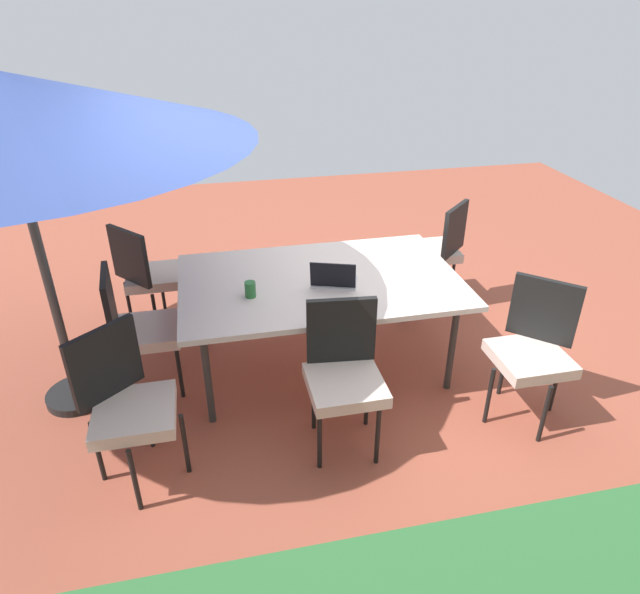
# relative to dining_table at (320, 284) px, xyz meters

# --- Properties ---
(ground_plane) EXTENTS (10.00, 10.00, 0.02)m
(ground_plane) POSITION_rel_dining_table_xyz_m (0.00, 0.00, -0.73)
(ground_plane) COLOR #9E4C38
(dining_table) EXTENTS (2.04, 1.28, 0.77)m
(dining_table) POSITION_rel_dining_table_xyz_m (0.00, 0.00, 0.00)
(dining_table) COLOR silver
(dining_table) RESTS_ON ground_plane
(patio_umbrella) EXTENTS (2.84, 2.84, 2.25)m
(patio_umbrella) POSITION_rel_dining_table_xyz_m (1.82, 0.04, 1.32)
(patio_umbrella) COLOR #4C4C4C
(patio_umbrella) RESTS_ON ground_plane
(chair_southeast) EXTENTS (0.59, 0.58, 0.98)m
(chair_southeast) POSITION_rel_dining_table_xyz_m (1.30, -0.83, -0.17)
(chair_southeast) COLOR beige
(chair_southeast) RESTS_ON ground_plane
(chair_northwest) EXTENTS (0.59, 0.59, 0.98)m
(chair_northwest) POSITION_rel_dining_table_xyz_m (-1.27, 0.85, -0.17)
(chair_northwest) COLOR beige
(chair_northwest) RESTS_ON ground_plane
(chair_southwest) EXTENTS (0.59, 0.59, 0.98)m
(chair_southwest) POSITION_rel_dining_table_xyz_m (-1.28, -0.81, -0.17)
(chair_southwest) COLOR beige
(chair_southwest) RESTS_ON ground_plane
(chair_northeast) EXTENTS (0.58, 0.59, 0.98)m
(chair_northeast) POSITION_rel_dining_table_xyz_m (1.33, 0.86, -0.17)
(chair_northeast) COLOR beige
(chair_northeast) RESTS_ON ground_plane
(chair_east) EXTENTS (0.48, 0.47, 0.98)m
(chair_east) POSITION_rel_dining_table_xyz_m (1.33, 0.02, -0.17)
(chair_east) COLOR beige
(chair_east) RESTS_ON ground_plane
(chair_north) EXTENTS (0.47, 0.48, 0.98)m
(chair_north) POSITION_rel_dining_table_xyz_m (0.03, 0.85, -0.17)
(chair_north) COLOR beige
(chair_north) RESTS_ON ground_plane
(laptop) EXTENTS (0.38, 0.34, 0.21)m
(laptop) POSITION_rel_dining_table_xyz_m (-0.07, 0.12, 0.09)
(laptop) COLOR #B7B7BC
(laptop) RESTS_ON dining_table
(cup) EXTENTS (0.08, 0.08, 0.11)m
(cup) POSITION_rel_dining_table_xyz_m (0.53, 0.16, 0.10)
(cup) COLOR #286B33
(cup) RESTS_ON dining_table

